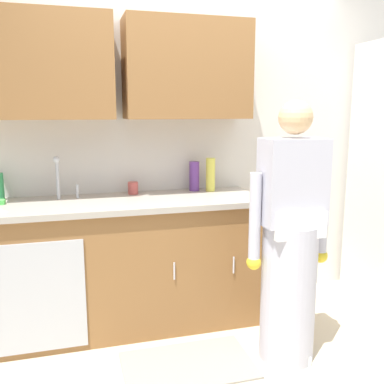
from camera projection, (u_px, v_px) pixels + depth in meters
name	position (u px, v px, depth m)	size (l,w,h in m)	color
ground_plane	(230.00, 364.00, 2.71)	(9.00, 9.00, 0.00)	beige
kitchen_wall_with_uppers	(171.00, 122.00, 3.34)	(4.80, 0.44, 2.70)	beige
counter_cabinet	(126.00, 266.00, 3.14)	(1.90, 0.62, 0.90)	brown
countertop	(124.00, 203.00, 3.06)	(1.96, 0.66, 0.04)	#A8A093
sink	(64.00, 205.00, 2.96)	(0.50, 0.36, 0.35)	#B7BABF
person_at_sink	(290.00, 254.00, 2.67)	(0.55, 0.34, 1.62)	white
floor_mat	(188.00, 365.00, 2.69)	(0.80, 0.50, 0.01)	gray
bottle_soap	(194.00, 176.00, 3.39)	(0.08, 0.08, 0.23)	#66388C
bottle_dish_liquid	(210.00, 175.00, 3.36)	(0.07, 0.07, 0.26)	#D8D14C
cup_by_sink	(133.00, 188.00, 3.26)	(0.08, 0.08, 0.09)	#B24C47
knife_on_counter	(0.00, 210.00, 2.72)	(0.24, 0.02, 0.01)	silver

